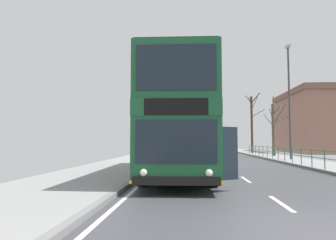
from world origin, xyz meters
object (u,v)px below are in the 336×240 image
(background_building_00, at_px, (335,122))
(bare_tree_far_00, at_px, (252,121))
(street_lamp_far_side, at_px, (289,94))
(bare_tree_far_01, at_px, (274,127))
(double_decker_bus_main, at_px, (179,123))

(background_building_00, bearing_deg, bare_tree_far_00, -161.40)
(bare_tree_far_00, xyz_separation_m, background_building_00, (11.84, 3.98, 0.11))
(street_lamp_far_side, distance_m, background_building_00, 21.82)
(bare_tree_far_01, xyz_separation_m, background_building_00, (11.42, 12.44, 1.28))
(street_lamp_far_side, bearing_deg, bare_tree_far_01, 86.71)
(double_decker_bus_main, bearing_deg, bare_tree_far_01, 62.54)
(double_decker_bus_main, height_order, bare_tree_far_01, bare_tree_far_01)
(bare_tree_far_00, bearing_deg, background_building_00, 18.60)
(double_decker_bus_main, xyz_separation_m, bare_tree_far_00, (8.23, 25.11, 1.70))
(street_lamp_far_side, relative_size, bare_tree_far_00, 1.21)
(bare_tree_far_00, bearing_deg, bare_tree_far_01, -87.13)
(street_lamp_far_side, distance_m, bare_tree_far_01, 6.38)
(double_decker_bus_main, distance_m, street_lamp_far_side, 13.89)
(double_decker_bus_main, relative_size, background_building_00, 0.84)
(bare_tree_far_00, distance_m, bare_tree_far_01, 8.55)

